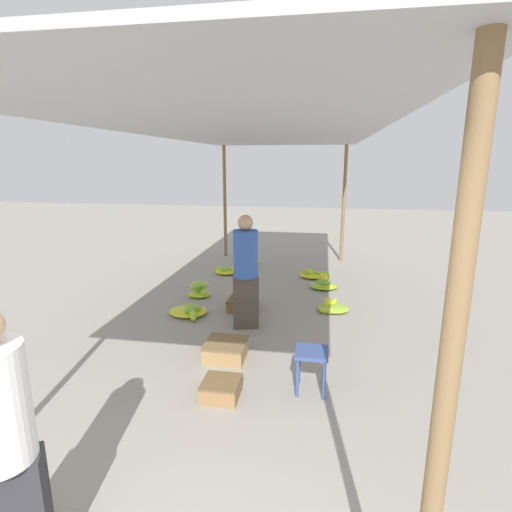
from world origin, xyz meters
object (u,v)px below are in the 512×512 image
banana_pile_right_1 (331,307)px  crate_near (221,389)px  banana_pile_left_0 (189,311)px  banana_pile_right_0 (313,274)px  crate_mid (226,350)px  banana_pile_left_1 (199,290)px  banana_pile_right_2 (323,284)px  crate_far (242,304)px  banana_pile_left_2 (226,271)px  shopper_walking_mid (246,270)px  stool (312,359)px  vendor_foreground (1,445)px  banana_pile_left_3 (248,261)px

banana_pile_right_1 → crate_near: banana_pile_right_1 is taller
banana_pile_right_1 → banana_pile_left_0: bearing=-165.7°
banana_pile_right_0 → crate_mid: (-0.96, -3.73, 0.04)m
banana_pile_left_1 → banana_pile_right_2: size_ratio=0.77×
banana_pile_left_1 → crate_far: (0.89, -0.51, -0.03)m
banana_pile_left_2 → shopper_walking_mid: shopper_walking_mid is taller
crate_far → shopper_walking_mid: bearing=-73.4°
crate_mid → banana_pile_left_0: bearing=125.5°
crate_mid → shopper_walking_mid: bearing=86.5°
banana_pile_left_0 → banana_pile_right_1: (2.23, 0.57, -0.00)m
stool → crate_mid: size_ratio=0.92×
crate_mid → crate_far: 1.66m
vendor_foreground → banana_pile_right_1: (1.87, 4.64, -0.81)m
banana_pile_left_2 → crate_mid: bearing=-76.1°
stool → banana_pile_left_3: 5.45m
stool → banana_pile_left_0: size_ratio=0.69×
banana_pile_left_0 → banana_pile_right_0: size_ratio=1.03×
crate_near → shopper_walking_mid: 1.98m
banana_pile_right_1 → crate_far: 1.46m
banana_pile_right_2 → shopper_walking_mid: 2.42m
crate_far → banana_pile_left_0: bearing=-154.6°
banana_pile_right_1 → stool: bearing=-95.8°
banana_pile_right_0 → banana_pile_right_1: 1.91m
banana_pile_left_0 → crate_mid: crate_mid is taller
crate_far → crate_mid: bearing=-85.2°
shopper_walking_mid → stool: bearing=-56.9°
banana_pile_right_0 → banana_pile_right_2: size_ratio=1.25×
banana_pile_left_2 → banana_pile_right_2: (2.09, -0.70, 0.03)m
banana_pile_left_3 → banana_pile_right_2: size_ratio=1.09×
banana_pile_right_1 → shopper_walking_mid: bearing=-145.4°
banana_pile_right_1 → crate_far: size_ratio=1.20×
banana_pile_left_1 → stool: bearing=-52.4°
banana_pile_left_2 → stool: bearing=-65.0°
banana_pile_left_2 → crate_near: crate_near is taller
stool → banana_pile_left_1: 3.44m
stool → crate_near: (-0.91, -0.28, -0.27)m
banana_pile_left_2 → crate_far: 2.18m
banana_pile_left_0 → banana_pile_right_2: 2.70m
vendor_foreground → banana_pile_left_2: bearing=93.1°
stool → crate_far: 2.53m
banana_pile_left_1 → crate_far: bearing=-30.0°
banana_pile_left_3 → shopper_walking_mid: shopper_walking_mid is taller
banana_pile_left_2 → banana_pile_right_0: 1.87m
crate_near → crate_mid: 0.85m
banana_pile_left_3 → crate_mid: bearing=-82.5°
banana_pile_left_0 → banana_pile_left_1: banana_pile_left_1 is taller
vendor_foreground → banana_pile_right_2: vendor_foreground is taller
stool → crate_mid: stool is taller
vendor_foreground → crate_far: 4.53m
banana_pile_left_1 → banana_pile_left_3: size_ratio=0.70×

